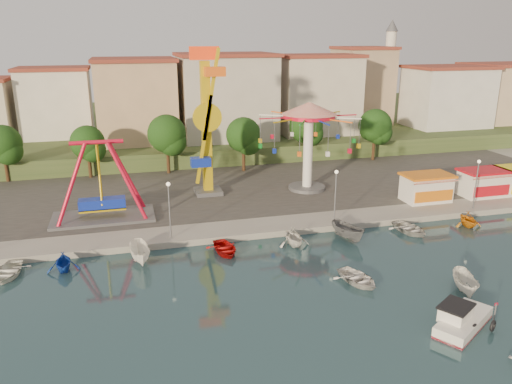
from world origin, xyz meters
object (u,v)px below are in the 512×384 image
object	(u,v)px
kamikaze_tower	(208,126)
wave_swinger	(309,126)
pirate_ship_ride	(100,182)
skiff	(466,284)
cabin_motorboat	(462,321)
rowboat_a	(358,278)

from	to	relation	value
kamikaze_tower	wave_swinger	bearing A→B (deg)	-5.34
pirate_ship_ride	skiff	xyz separation A→B (m)	(26.06, -21.62, -3.67)
cabin_motorboat	skiff	distance (m)	5.09
pirate_ship_ride	wave_swinger	size ratio (longest dim) A/B	0.86
pirate_ship_ride	kamikaze_tower	xyz separation A→B (m)	(11.71, 5.29, 4.21)
cabin_motorboat	rowboat_a	bearing A→B (deg)	84.94
rowboat_a	kamikaze_tower	bearing A→B (deg)	91.72
cabin_motorboat	skiff	xyz separation A→B (m)	(3.21, 3.93, 0.24)
skiff	rowboat_a	bearing A→B (deg)	175.36
skiff	wave_swinger	bearing A→B (deg)	117.46
pirate_ship_ride	rowboat_a	distance (m)	26.68
kamikaze_tower	cabin_motorboat	distance (m)	33.79
wave_swinger	rowboat_a	bearing A→B (deg)	-100.73
kamikaze_tower	wave_swinger	size ratio (longest dim) A/B	1.42
wave_swinger	skiff	size ratio (longest dim) A/B	3.07
wave_swinger	cabin_motorboat	distance (m)	30.75
pirate_ship_ride	wave_swinger	xyz separation A→B (m)	(23.33, 4.21, 3.80)
kamikaze_tower	cabin_motorboat	bearing A→B (deg)	-70.15
wave_swinger	cabin_motorboat	world-z (taller)	wave_swinger
cabin_motorboat	rowboat_a	distance (m)	8.26
kamikaze_tower	cabin_motorboat	xyz separation A→B (m)	(11.14, -30.85, -8.12)
kamikaze_tower	pirate_ship_ride	bearing A→B (deg)	-155.67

